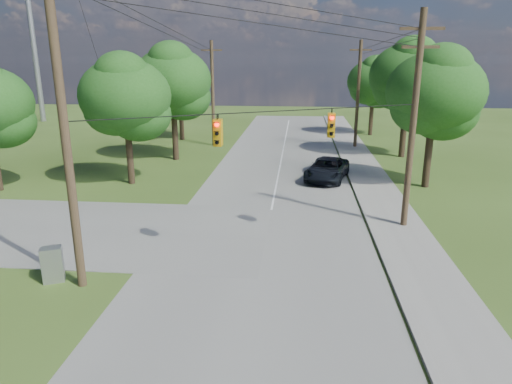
# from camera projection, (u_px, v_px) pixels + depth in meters

# --- Properties ---
(ground) EXTENTS (140.00, 140.00, 0.00)m
(ground) POSITION_uv_depth(u_px,v_px,m) (199.00, 296.00, 16.53)
(ground) COLOR #354E1A
(ground) RESTS_ON ground
(main_road) EXTENTS (10.00, 100.00, 0.03)m
(main_road) POSITION_uv_depth(u_px,v_px,m) (265.00, 244.00, 21.12)
(main_road) COLOR gray
(main_road) RESTS_ON ground
(sidewalk_east) EXTENTS (2.60, 100.00, 0.12)m
(sidewalk_east) POSITION_uv_depth(u_px,v_px,m) (413.00, 249.00, 20.50)
(sidewalk_east) COLOR gray
(sidewalk_east) RESTS_ON ground
(pole_sw) EXTENTS (2.00, 0.32, 12.00)m
(pole_sw) POSITION_uv_depth(u_px,v_px,m) (63.00, 121.00, 15.59)
(pole_sw) COLOR #4B3927
(pole_sw) RESTS_ON ground
(pole_ne) EXTENTS (2.00, 0.32, 10.50)m
(pole_ne) POSITION_uv_depth(u_px,v_px,m) (413.00, 120.00, 21.84)
(pole_ne) COLOR #4B3927
(pole_ne) RESTS_ON ground
(pole_north_e) EXTENTS (2.00, 0.32, 10.00)m
(pole_north_e) POSITION_uv_depth(u_px,v_px,m) (358.00, 94.00, 42.97)
(pole_north_e) COLOR #4B3927
(pole_north_e) RESTS_ON ground
(pole_north_w) EXTENTS (2.00, 0.32, 10.00)m
(pole_north_w) POSITION_uv_depth(u_px,v_px,m) (213.00, 93.00, 44.22)
(pole_north_w) COLOR #4B3927
(pole_north_w) RESTS_ON ground
(power_lines) EXTENTS (13.93, 29.62, 4.93)m
(power_lines) POSITION_uv_depth(u_px,v_px,m) (266.00, 42.00, 24.87)
(power_lines) COLOR black
(power_lines) RESTS_ON ground
(traffic_signals) EXTENTS (4.91, 3.27, 1.05)m
(traffic_signals) POSITION_uv_depth(u_px,v_px,m) (278.00, 128.00, 18.99)
(traffic_signals) COLOR #C7910B
(traffic_signals) RESTS_ON ground
(tree_w_near) EXTENTS (6.00, 6.00, 8.40)m
(tree_w_near) POSITION_uv_depth(u_px,v_px,m) (125.00, 96.00, 29.93)
(tree_w_near) COLOR #3C2A1E
(tree_w_near) RESTS_ON ground
(tree_w_mid) EXTENTS (6.40, 6.40, 9.22)m
(tree_w_mid) POSITION_uv_depth(u_px,v_px,m) (172.00, 81.00, 37.31)
(tree_w_mid) COLOR #3C2A1E
(tree_w_mid) RESTS_ON ground
(tree_w_far) EXTENTS (6.00, 6.00, 8.73)m
(tree_w_far) POSITION_uv_depth(u_px,v_px,m) (180.00, 80.00, 47.14)
(tree_w_far) COLOR #3C2A1E
(tree_w_far) RESTS_ON ground
(tree_e_near) EXTENTS (6.20, 6.20, 8.81)m
(tree_e_near) POSITION_uv_depth(u_px,v_px,m) (435.00, 92.00, 28.99)
(tree_e_near) COLOR #3C2A1E
(tree_e_near) RESTS_ON ground
(tree_e_mid) EXTENTS (6.60, 6.60, 9.64)m
(tree_e_mid) POSITION_uv_depth(u_px,v_px,m) (408.00, 76.00, 38.32)
(tree_e_mid) COLOR #3C2A1E
(tree_e_mid) RESTS_ON ground
(tree_e_far) EXTENTS (5.80, 5.80, 8.32)m
(tree_e_far) POSITION_uv_depth(u_px,v_px,m) (374.00, 81.00, 50.16)
(tree_e_far) COLOR #3C2A1E
(tree_e_far) RESTS_ON ground
(car_main_north) EXTENTS (3.75, 5.87, 1.51)m
(car_main_north) POSITION_uv_depth(u_px,v_px,m) (327.00, 169.00, 32.27)
(car_main_north) COLOR black
(car_main_north) RESTS_ON main_road
(control_cabinet) EXTENTS (0.93, 0.82, 1.39)m
(control_cabinet) POSITION_uv_depth(u_px,v_px,m) (52.00, 264.00, 17.46)
(control_cabinet) COLOR #94979A
(control_cabinet) RESTS_ON ground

